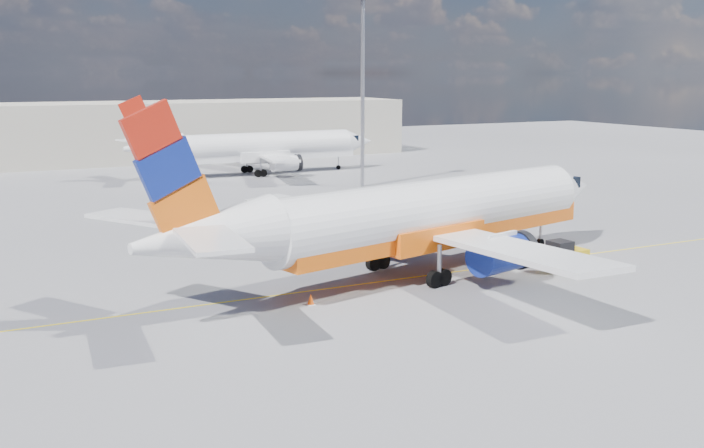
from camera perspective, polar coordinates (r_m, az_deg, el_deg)
name	(u,v)px	position (r m, az deg, el deg)	size (l,w,h in m)	color
ground	(387,297)	(42.60, 2.58, -5.34)	(240.00, 240.00, 0.00)	slate
taxi_line	(362,284)	(45.14, 0.74, -4.39)	(70.00, 0.15, 0.01)	yellow
terminal_main	(160,131)	(113.79, -13.76, 6.61)	(70.00, 14.00, 8.00)	beige
main_jet	(420,216)	(46.56, 4.99, 0.61)	(36.01, 27.55, 10.87)	white
second_jet	(260,148)	(94.41, -6.69, 5.54)	(31.58, 24.98, 9.57)	white
gse_tug	(564,256)	(49.78, 15.19, -2.26)	(2.76, 1.81, 1.90)	black
traffic_cone	(311,300)	(41.17, -3.02, -5.51)	(0.42, 0.42, 0.59)	white
floodlight_mast	(363,73)	(83.03, 0.78, 10.90)	(1.45, 1.45, 19.84)	#9998A0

